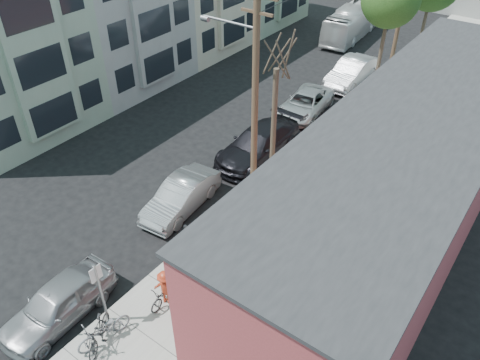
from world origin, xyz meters
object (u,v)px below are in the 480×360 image
Objects in this scene: cyclist at (166,287)px; parked_bike_b at (104,331)px; parking_meter_far at (311,128)px; car_0 at (58,303)px; patron_green at (236,297)px; patio_chair_a at (252,295)px; patron_grey at (243,274)px; utility_pole_near at (254,95)px; car_2 at (258,144)px; parking_meter_near at (186,233)px; car_1 at (181,196)px; car_3 at (305,103)px; bus at (354,21)px; tree_bare at (273,133)px; parked_bike_a at (99,333)px; sign_post at (100,288)px; patio_chair_b at (231,324)px; car_4 at (352,72)px.

cyclist is 2.54m from parked_bike_b.
parking_meter_far is 15.61m from car_0.
patio_chair_a is at bearing -170.36° from patron_green.
patron_grey reaches higher than car_0.
utility_pole_near is at bearing -126.29° from patron_green.
utility_pole_near is at bearing -160.86° from patron_grey.
car_2 is (-2.80, 9.99, -0.08)m from cyclist.
car_1 reaches higher than parking_meter_near.
parking_meter_far is 0.28× the size of car_0.
parked_bike_b is (0.56, -9.48, -4.74)m from utility_pole_near.
parking_meter_far reaches higher than parked_bike_b.
bus reaches higher than car_3.
patron_green is (3.50, -5.97, -4.34)m from utility_pole_near.
car_1 is at bearing 91.80° from car_0.
car_3 is (-0.43, 5.77, -0.16)m from car_2.
tree_bare is at bearing 101.64° from parked_bike_b.
parking_meter_near is 3.92m from patron_green.
patio_chair_a is 0.58× the size of cyclist.
cyclist is at bearing 47.54° from parked_bike_a.
car_3 is (-2.54, 7.75, -2.55)m from tree_bare.
sign_post is at bearing 145.24° from parked_bike_b.
patron_green is 0.41× the size of car_1.
car_3 is (-5.63, 14.72, -0.40)m from patron_green.
parked_bike_b reaches higher than patio_chair_b.
car_1 reaches higher than parked_bike_b.
tree_bare is at bearing 110.32° from patio_chair_a.
sign_post is at bearing -129.70° from patio_chair_b.
parked_bike_b is (-2.55, -4.48, -0.47)m from patron_grey.
utility_pole_near is 9.07m from patio_chair_b.
car_3 is (-2.09, 17.62, -1.16)m from sign_post.
sign_post is 0.46× the size of tree_bare.
utility_pole_near is 2.07× the size of car_3.
car_4 is (-2.10, 13.26, -2.37)m from tree_bare.
car_3 is at bearing 84.11° from car_1.
tree_bare reaches higher than patio_chair_a.
car_2 is at bearing -95.43° from cyclist.
tree_bare is 1.18× the size of car_4.
bus is at bearing 105.47° from tree_bare.
patron_green is at bearing -75.09° from car_4.
patron_grey is (-0.58, 0.23, 0.54)m from patio_chair_a.
parking_meter_far is (0.00, 10.37, 0.00)m from parking_meter_near.
utility_pole_near is 1.08× the size of bus.
patron_grey is 5.77m from car_1.
sign_post is 32.36m from bus.
sign_post is 2.26× the size of parking_meter_near.
car_4 is (-2.24, 23.75, 0.19)m from parked_bike_b.
patio_chair_b is 0.58× the size of cyclist.
utility_pole_near is 2.27× the size of car_0.
cyclist is 0.16× the size of bus.
patio_chair_a is at bearing 64.49° from parked_bike_b.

